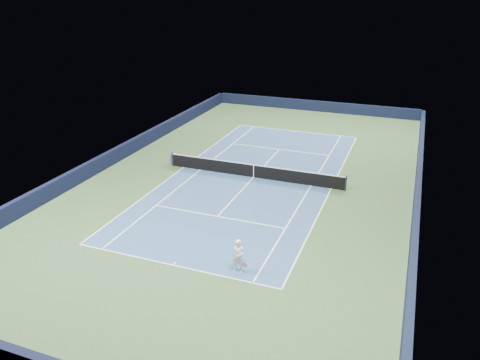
% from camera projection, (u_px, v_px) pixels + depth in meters
% --- Properties ---
extents(ground, '(40.00, 40.00, 0.00)m').
position_uv_depth(ground, '(254.00, 177.00, 32.89)').
color(ground, '#304D2A').
rests_on(ground, ground).
extents(wall_far, '(22.00, 0.35, 1.10)m').
position_uv_depth(wall_far, '(315.00, 106.00, 49.74)').
color(wall_far, black).
rests_on(wall_far, ground).
extents(wall_right, '(0.35, 40.00, 1.10)m').
position_uv_depth(wall_right, '(417.00, 193.00, 29.13)').
color(wall_right, black).
rests_on(wall_right, ground).
extents(wall_left, '(0.35, 40.00, 1.10)m').
position_uv_depth(wall_left, '(122.00, 152.00, 36.22)').
color(wall_left, black).
rests_on(wall_left, ground).
extents(court_surface, '(10.97, 23.77, 0.01)m').
position_uv_depth(court_surface, '(254.00, 177.00, 32.89)').
color(court_surface, navy).
rests_on(court_surface, ground).
extents(baseline_far, '(10.97, 0.08, 0.00)m').
position_uv_depth(baseline_far, '(296.00, 131.00, 43.12)').
color(baseline_far, white).
rests_on(baseline_far, ground).
extents(baseline_near, '(10.97, 0.08, 0.00)m').
position_uv_depth(baseline_near, '(173.00, 265.00, 22.65)').
color(baseline_near, white).
rests_on(baseline_near, ground).
extents(sideline_doubles_right, '(0.08, 23.77, 0.00)m').
position_uv_depth(sideline_doubles_right, '(331.00, 188.00, 31.09)').
color(sideline_doubles_right, white).
rests_on(sideline_doubles_right, ground).
extents(sideline_doubles_left, '(0.08, 23.77, 0.00)m').
position_uv_depth(sideline_doubles_left, '(184.00, 167.00, 34.68)').
color(sideline_doubles_left, white).
rests_on(sideline_doubles_left, ground).
extents(sideline_singles_right, '(0.08, 23.77, 0.00)m').
position_uv_depth(sideline_singles_right, '(311.00, 186.00, 31.54)').
color(sideline_singles_right, white).
rests_on(sideline_singles_right, ground).
extents(sideline_singles_left, '(0.08, 23.77, 0.00)m').
position_uv_depth(sideline_singles_left, '(201.00, 170.00, 34.23)').
color(sideline_singles_left, white).
rests_on(sideline_singles_left, ground).
extents(service_line_far, '(8.23, 0.08, 0.00)m').
position_uv_depth(service_line_far, '(279.00, 149.00, 38.40)').
color(service_line_far, white).
rests_on(service_line_far, ground).
extents(service_line_near, '(8.23, 0.08, 0.00)m').
position_uv_depth(service_line_near, '(218.00, 216.00, 27.37)').
color(service_line_near, white).
rests_on(service_line_near, ground).
extents(center_service_line, '(0.08, 12.80, 0.00)m').
position_uv_depth(center_service_line, '(254.00, 177.00, 32.88)').
color(center_service_line, white).
rests_on(center_service_line, ground).
extents(center_mark_far, '(0.08, 0.30, 0.00)m').
position_uv_depth(center_mark_far, '(296.00, 132.00, 42.99)').
color(center_mark_far, white).
rests_on(center_mark_far, ground).
extents(center_mark_near, '(0.08, 0.30, 0.00)m').
position_uv_depth(center_mark_near, '(174.00, 263.00, 22.78)').
color(center_mark_near, white).
rests_on(center_mark_near, ground).
extents(tennis_net, '(12.90, 0.10, 1.07)m').
position_uv_depth(tennis_net, '(254.00, 171.00, 32.69)').
color(tennis_net, black).
rests_on(tennis_net, ground).
extents(sponsor_cube, '(0.60, 0.53, 0.81)m').
position_uv_depth(sponsor_cube, '(175.00, 159.00, 35.11)').
color(sponsor_cube, blue).
rests_on(sponsor_cube, ground).
extents(tennis_player, '(0.79, 1.26, 2.79)m').
position_uv_depth(tennis_player, '(238.00, 256.00, 21.86)').
color(tennis_player, white).
rests_on(tennis_player, ground).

